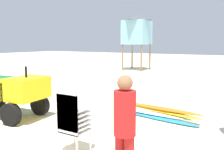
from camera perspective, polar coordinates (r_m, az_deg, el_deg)
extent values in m
plane|color=beige|center=(6.12, -14.21, -13.43)|extent=(80.00, 80.00, 0.00)
cube|color=yellow|center=(7.33, -18.63, -2.83)|extent=(0.91, 1.18, 0.60)
cylinder|color=black|center=(7.27, -18.78, 0.66)|extent=(0.07, 0.07, 0.30)
cylinder|color=black|center=(7.88, -15.91, -6.48)|extent=(0.62, 0.24, 0.60)
cylinder|color=black|center=(7.13, -21.84, -8.21)|extent=(0.62, 0.24, 0.60)
cube|color=silver|center=(5.10, -8.28, -12.32)|extent=(0.48, 0.48, 0.04)
cube|color=silver|center=(4.88, -10.02, -10.80)|extent=(0.48, 0.04, 0.40)
cube|color=silver|center=(5.07, -8.30, -11.37)|extent=(0.48, 0.48, 0.04)
cube|color=silver|center=(4.85, -10.04, -9.79)|extent=(0.48, 0.04, 0.40)
cube|color=silver|center=(5.04, -8.32, -10.40)|extent=(0.48, 0.48, 0.04)
cube|color=silver|center=(4.83, -10.06, -8.77)|extent=(0.48, 0.04, 0.40)
cube|color=silver|center=(5.02, -8.34, -9.42)|extent=(0.48, 0.48, 0.04)
cube|color=silver|center=(4.80, -10.09, -7.74)|extent=(0.48, 0.04, 0.40)
cube|color=silver|center=(4.99, -8.36, -8.43)|extent=(0.48, 0.48, 0.04)
cube|color=silver|center=(4.78, -10.11, -6.70)|extent=(0.48, 0.04, 0.40)
cube|color=silver|center=(4.97, -8.38, -7.43)|extent=(0.48, 0.48, 0.04)
cube|color=silver|center=(4.76, -10.14, -5.65)|extent=(0.48, 0.04, 0.40)
cylinder|color=silver|center=(5.21, -4.87, -14.53)|extent=(0.04, 0.04, 0.42)
cylinder|color=silver|center=(5.46, -8.51, -13.55)|extent=(0.04, 0.04, 0.42)
cylinder|color=silver|center=(4.91, -7.92, -16.01)|extent=(0.04, 0.04, 0.42)
cylinder|color=silver|center=(5.17, -11.62, -14.86)|extent=(0.04, 0.04, 0.42)
ellipsoid|color=#268CCC|center=(7.31, 10.71, -9.54)|extent=(2.31, 0.57, 0.08)
ellipsoid|color=white|center=(7.42, 9.80, -8.60)|extent=(2.15, 0.37, 0.08)
ellipsoid|color=yellow|center=(7.48, 10.76, -7.87)|extent=(2.48, 0.75, 0.08)
ellipsoid|color=orange|center=(7.40, 10.85, -7.39)|extent=(2.44, 0.46, 0.08)
cylinder|color=red|center=(3.66, 2.89, -8.56)|extent=(0.32, 0.32, 0.65)
sphere|color=#9E6B47|center=(3.57, 2.94, -1.79)|extent=(0.22, 0.22, 0.22)
cylinder|color=olive|center=(19.32, 2.41, 3.96)|extent=(0.12, 0.12, 1.97)
cylinder|color=olive|center=(18.60, 6.61, 3.79)|extent=(0.12, 0.12, 1.97)
cylinder|color=olive|center=(20.69, 4.54, 4.18)|extent=(0.12, 0.12, 1.97)
cylinder|color=olive|center=(20.02, 8.52, 4.01)|extent=(0.12, 0.12, 1.97)
cube|color=#8FD1E6|center=(19.62, 5.59, 9.50)|extent=(1.80, 1.80, 1.80)
pyramid|color=#4C5156|center=(19.70, 5.63, 12.77)|extent=(1.98, 1.98, 0.45)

